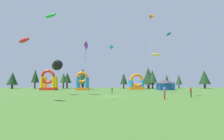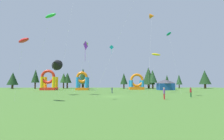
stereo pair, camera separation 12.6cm
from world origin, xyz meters
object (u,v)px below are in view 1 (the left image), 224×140
(kite_teal_parafoil, at_px, (169,34))
(person_midfield, at_px, (112,89))
(kite_yellow_parafoil, at_px, (156,55))
(kite_orange_delta, at_px, (152,16))
(person_left_edge, at_px, (191,91))
(inflatable_orange_dome, at_px, (136,84))
(kite_cyan_diamond, at_px, (111,48))
(person_far_side, at_px, (164,92))
(inflatable_blue_arch, at_px, (49,82))
(kite_lime_box, at_px, (86,44))
(kite_black_delta, at_px, (56,63))
(festival_tent, at_px, (165,85))
(kite_purple_diamond, at_px, (85,46))
(inflatable_red_slide, at_px, (82,83))
(kite_green_parafoil, at_px, (51,16))
(kite_red_parafoil, at_px, (24,40))

(kite_teal_parafoil, distance_m, person_midfield, 21.94)
(kite_teal_parafoil, height_order, kite_yellow_parafoil, kite_teal_parafoil)
(kite_orange_delta, height_order, person_left_edge, kite_orange_delta)
(kite_orange_delta, height_order, inflatable_orange_dome, kite_orange_delta)
(kite_cyan_diamond, relative_size, inflatable_orange_dome, 2.74)
(person_far_side, bearing_deg, person_left_edge, 111.44)
(person_far_side, bearing_deg, kite_cyan_diamond, -178.39)
(kite_orange_delta, xyz_separation_m, inflatable_blue_arch, (-32.35, 20.65, -16.31))
(kite_lime_box, xyz_separation_m, person_left_edge, (20.83, -11.46, -11.36))
(kite_teal_parafoil, relative_size, person_far_side, 8.83)
(kite_teal_parafoil, distance_m, person_left_edge, 20.52)
(person_left_edge, height_order, person_midfield, person_left_edge)
(kite_yellow_parafoil, bearing_deg, person_far_side, -103.26)
(person_left_edge, height_order, inflatable_blue_arch, inflatable_blue_arch)
(kite_black_delta, height_order, kite_orange_delta, kite_orange_delta)
(festival_tent, bearing_deg, kite_purple_diamond, -125.36)
(kite_teal_parafoil, bearing_deg, kite_orange_delta, -141.81)
(kite_purple_diamond, relative_size, inflatable_orange_dome, 1.41)
(kite_purple_diamond, bearing_deg, kite_lime_box, 97.48)
(kite_black_delta, distance_m, kite_cyan_diamond, 31.99)
(inflatable_red_slide, bearing_deg, kite_green_parafoil, -96.48)
(kite_lime_box, xyz_separation_m, kite_orange_delta, (16.61, -2.15, 6.70))
(person_far_side, bearing_deg, festival_tent, 150.01)
(person_left_edge, bearing_deg, kite_purple_diamond, -4.70)
(kite_yellow_parafoil, distance_m, kite_orange_delta, 10.18)
(kite_teal_parafoil, xyz_separation_m, kite_green_parafoil, (-28.96, -9.78, 0.72))
(kite_black_delta, xyz_separation_m, inflatable_red_slide, (1.78, 24.93, -4.07))
(kite_yellow_parafoil, distance_m, kite_green_parafoil, 27.87)
(kite_teal_parafoil, relative_size, kite_purple_diamond, 1.89)
(inflatable_orange_dome, bearing_deg, kite_red_parafoil, -119.64)
(person_midfield, bearing_deg, kite_green_parafoil, 144.23)
(festival_tent, bearing_deg, kite_black_delta, -142.19)
(kite_cyan_diamond, height_order, inflatable_blue_arch, kite_cyan_diamond)
(kite_yellow_parafoil, relative_size, person_far_side, 5.74)
(kite_lime_box, distance_m, kite_cyan_diamond, 22.75)
(kite_teal_parafoil, bearing_deg, person_left_edge, -96.69)
(kite_black_delta, bearing_deg, person_midfield, 28.85)
(kite_black_delta, xyz_separation_m, kite_purple_diamond, (7.51, -9.77, 1.50))
(kite_yellow_parafoil, height_order, kite_orange_delta, kite_orange_delta)
(kite_cyan_diamond, bearing_deg, kite_red_parafoil, -108.46)
(kite_lime_box, bearing_deg, inflatable_blue_arch, 130.38)
(kite_red_parafoil, distance_m, inflatable_red_slide, 37.19)
(kite_green_parafoil, xyz_separation_m, kite_purple_diamond, (8.65, -9.04, -8.59))
(kite_lime_box, relative_size, person_midfield, 7.99)
(kite_black_delta, bearing_deg, festival_tent, 37.81)
(kite_orange_delta, bearing_deg, inflatable_blue_arch, 147.44)
(kite_red_parafoil, relative_size, kite_green_parafoil, 0.52)
(inflatable_orange_dome, bearing_deg, kite_cyan_diamond, -175.57)
(kite_green_parafoil, bearing_deg, kite_orange_delta, 12.63)
(kite_red_parafoil, relative_size, person_far_side, 4.81)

